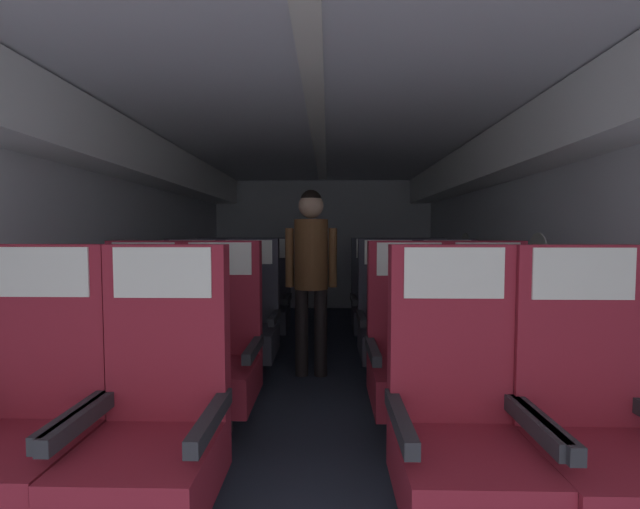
{
  "coord_description": "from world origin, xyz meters",
  "views": [
    {
      "loc": [
        0.09,
        0.16,
        1.19
      ],
      "look_at": [
        0.01,
        3.93,
        1.0
      ],
      "focal_mm": 22.38,
      "sensor_mm": 36.0,
      "label": 1
    }
  ],
  "objects_px": {
    "seat_c_left_window": "(190,321)",
    "seat_d_left_window": "(218,303)",
    "seat_a_right_aisle": "(594,429)",
    "seat_d_left_aisle": "(266,303)",
    "seat_d_right_window": "(376,303)",
    "flight_attendant": "(311,263)",
    "seat_b_right_window": "(411,356)",
    "seat_c_right_window": "(389,322)",
    "seat_a_left_aisle": "(156,423)",
    "seat_d_right_aisle": "(423,304)",
    "seat_c_left_aisle": "(247,322)",
    "seat_a_right_window": "(459,425)",
    "seat_c_right_aisle": "(449,322)",
    "seat_a_left_window": "(29,421)",
    "seat_b_right_aisle": "(491,355)",
    "seat_b_left_aisle": "(217,354)",
    "seat_b_left_window": "(139,353)"
  },
  "relations": [
    {
      "from": "seat_c_left_window",
      "to": "seat_d_left_window",
      "type": "bearing_deg",
      "value": 90.61
    },
    {
      "from": "seat_c_left_window",
      "to": "seat_d_left_window",
      "type": "xyz_separation_m",
      "value": [
        -0.01,
        0.87,
        0.0
      ]
    },
    {
      "from": "seat_a_right_window",
      "to": "seat_c_right_aisle",
      "type": "bearing_deg",
      "value": 74.33
    },
    {
      "from": "seat_a_right_window",
      "to": "seat_d_left_window",
      "type": "relative_size",
      "value": 1.0
    },
    {
      "from": "seat_c_left_window",
      "to": "seat_c_right_aisle",
      "type": "relative_size",
      "value": 1.0
    },
    {
      "from": "seat_a_left_aisle",
      "to": "seat_d_right_window",
      "type": "distance_m",
      "value": 2.87
    },
    {
      "from": "seat_a_left_aisle",
      "to": "flight_attendant",
      "type": "xyz_separation_m",
      "value": [
        0.51,
        1.85,
        0.48
      ]
    },
    {
      "from": "seat_d_right_window",
      "to": "flight_attendant",
      "type": "height_order",
      "value": "flight_attendant"
    },
    {
      "from": "seat_c_left_aisle",
      "to": "seat_d_right_window",
      "type": "relative_size",
      "value": 1.0
    },
    {
      "from": "seat_c_right_window",
      "to": "seat_b_right_window",
      "type": "bearing_deg",
      "value": -90.36
    },
    {
      "from": "seat_c_right_aisle",
      "to": "seat_b_right_window",
      "type": "bearing_deg",
      "value": -118.93
    },
    {
      "from": "seat_a_left_aisle",
      "to": "seat_d_left_window",
      "type": "height_order",
      "value": "same"
    },
    {
      "from": "seat_a_right_aisle",
      "to": "seat_d_left_aisle",
      "type": "relative_size",
      "value": 1.0
    },
    {
      "from": "seat_b_left_window",
      "to": "seat_c_left_aisle",
      "type": "bearing_deg",
      "value": 61.43
    },
    {
      "from": "seat_a_left_window",
      "to": "seat_d_right_window",
      "type": "xyz_separation_m",
      "value": [
        1.64,
        2.62,
        0.0
      ]
    },
    {
      "from": "seat_b_right_aisle",
      "to": "seat_c_left_window",
      "type": "xyz_separation_m",
      "value": [
        -2.1,
        0.87,
        0.0
      ]
    },
    {
      "from": "seat_b_left_window",
      "to": "seat_b_right_aisle",
      "type": "distance_m",
      "value": 2.1
    },
    {
      "from": "seat_a_right_window",
      "to": "flight_attendant",
      "type": "height_order",
      "value": "flight_attendant"
    },
    {
      "from": "seat_d_right_aisle",
      "to": "seat_c_left_aisle",
      "type": "bearing_deg",
      "value": -151.81
    },
    {
      "from": "seat_a_right_aisle",
      "to": "seat_b_right_window",
      "type": "xyz_separation_m",
      "value": [
        -0.49,
        0.87,
        0.0
      ]
    },
    {
      "from": "seat_c_left_window",
      "to": "seat_d_right_window",
      "type": "bearing_deg",
      "value": 28.51
    },
    {
      "from": "seat_c_right_aisle",
      "to": "seat_d_right_aisle",
      "type": "bearing_deg",
      "value": 90.59
    },
    {
      "from": "seat_a_left_aisle",
      "to": "seat_a_right_aisle",
      "type": "xyz_separation_m",
      "value": [
        1.63,
        -0.01,
        0.0
      ]
    },
    {
      "from": "seat_b_right_window",
      "to": "seat_d_left_aisle",
      "type": "xyz_separation_m",
      "value": [
        -1.14,
        1.77,
        0.0
      ]
    },
    {
      "from": "seat_b_right_aisle",
      "to": "seat_d_right_window",
      "type": "bearing_deg",
      "value": 105.22
    },
    {
      "from": "seat_d_right_aisle",
      "to": "seat_c_right_window",
      "type": "bearing_deg",
      "value": -118.47
    },
    {
      "from": "seat_b_left_aisle",
      "to": "seat_d_left_window",
      "type": "distance_m",
      "value": 1.8
    },
    {
      "from": "seat_d_right_aisle",
      "to": "flight_attendant",
      "type": "distance_m",
      "value": 1.44
    },
    {
      "from": "flight_attendant",
      "to": "seat_c_left_window",
      "type": "bearing_deg",
      "value": -162.2
    },
    {
      "from": "seat_a_right_window",
      "to": "seat_c_left_window",
      "type": "relative_size",
      "value": 1.0
    },
    {
      "from": "seat_b_right_window",
      "to": "seat_d_right_window",
      "type": "xyz_separation_m",
      "value": [
        0.0,
        1.77,
        0.0
      ]
    },
    {
      "from": "seat_a_left_aisle",
      "to": "seat_d_right_window",
      "type": "relative_size",
      "value": 1.0
    },
    {
      "from": "seat_a_left_window",
      "to": "seat_b_left_aisle",
      "type": "height_order",
      "value": "same"
    },
    {
      "from": "seat_d_left_aisle",
      "to": "seat_d_right_window",
      "type": "bearing_deg",
      "value": -0.05
    },
    {
      "from": "seat_a_left_window",
      "to": "seat_c_left_aisle",
      "type": "height_order",
      "value": "same"
    },
    {
      "from": "seat_a_left_window",
      "to": "seat_a_right_window",
      "type": "bearing_deg",
      "value": -0.14
    },
    {
      "from": "seat_d_right_aisle",
      "to": "seat_d_right_window",
      "type": "xyz_separation_m",
      "value": [
        -0.48,
        0.01,
        0.0
      ]
    },
    {
      "from": "seat_c_left_aisle",
      "to": "seat_a_right_window",
      "type": "bearing_deg",
      "value": -56.47
    },
    {
      "from": "seat_a_right_aisle",
      "to": "seat_c_right_window",
      "type": "height_order",
      "value": "same"
    },
    {
      "from": "seat_c_right_window",
      "to": "seat_d_left_aisle",
      "type": "relative_size",
      "value": 1.0
    },
    {
      "from": "seat_a_right_window",
      "to": "seat_c_right_aisle",
      "type": "xyz_separation_m",
      "value": [
        0.49,
        1.74,
        0.0
      ]
    },
    {
      "from": "seat_b_right_window",
      "to": "flight_attendant",
      "type": "height_order",
      "value": "flight_attendant"
    },
    {
      "from": "seat_a_left_window",
      "to": "seat_d_left_aisle",
      "type": "xyz_separation_m",
      "value": [
        0.5,
        2.62,
        0.0
      ]
    },
    {
      "from": "seat_a_left_window",
      "to": "seat_c_left_aisle",
      "type": "distance_m",
      "value": 1.8
    },
    {
      "from": "seat_c_right_window",
      "to": "seat_a_left_window",
      "type": "bearing_deg",
      "value": -133.54
    },
    {
      "from": "seat_b_right_window",
      "to": "seat_d_left_aisle",
      "type": "bearing_deg",
      "value": 122.74
    },
    {
      "from": "seat_b_right_aisle",
      "to": "seat_d_left_window",
      "type": "distance_m",
      "value": 2.73
    },
    {
      "from": "seat_c_right_window",
      "to": "seat_b_left_aisle",
      "type": "bearing_deg",
      "value": -143.39
    },
    {
      "from": "seat_c_left_window",
      "to": "seat_c_right_aisle",
      "type": "xyz_separation_m",
      "value": [
        2.12,
        0.0,
        0.0
      ]
    },
    {
      "from": "seat_a_left_aisle",
      "to": "seat_a_right_aisle",
      "type": "relative_size",
      "value": 1.0
    }
  ]
}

